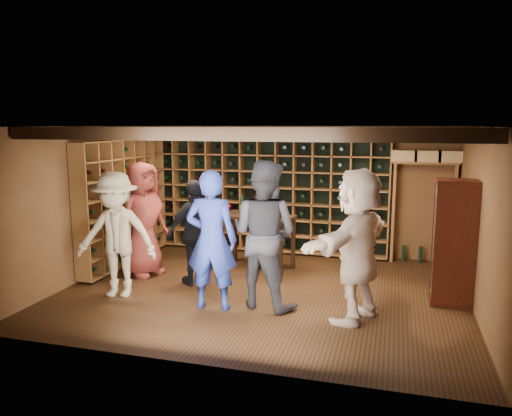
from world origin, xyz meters
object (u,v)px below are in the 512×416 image
(man_blue_shirt, at_px, (211,240))
(guest_khaki, at_px, (116,235))
(guest_red_floral, at_px, (143,219))
(display_cabinet, at_px, (453,245))
(guest_woman_black, at_px, (196,233))
(man_grey_suit, at_px, (264,235))
(guest_beige, at_px, (357,245))
(tasting_table, at_px, (256,222))

(man_blue_shirt, bearing_deg, guest_khaki, -11.12)
(guest_red_floral, relative_size, guest_khaki, 1.04)
(display_cabinet, height_order, guest_red_floral, guest_red_floral)
(man_blue_shirt, bearing_deg, guest_woman_black, -64.08)
(guest_red_floral, distance_m, guest_woman_black, 1.07)
(man_grey_suit, relative_size, guest_beige, 1.03)
(man_blue_shirt, distance_m, guest_beige, 1.96)
(display_cabinet, height_order, guest_woman_black, display_cabinet)
(man_blue_shirt, height_order, guest_beige, guest_beige)
(man_grey_suit, height_order, guest_woman_black, man_grey_suit)
(man_grey_suit, distance_m, guest_woman_black, 1.46)
(display_cabinet, distance_m, guest_woman_black, 3.83)
(man_blue_shirt, bearing_deg, man_grey_suit, -164.58)
(display_cabinet, relative_size, man_blue_shirt, 0.90)
(guest_woman_black, height_order, guest_beige, guest_beige)
(man_grey_suit, xyz_separation_m, guest_khaki, (-2.20, -0.17, -0.10))
(man_grey_suit, bearing_deg, man_blue_shirt, 38.21)
(man_grey_suit, height_order, tasting_table, man_grey_suit)
(man_blue_shirt, xyz_separation_m, guest_woman_black, (-0.62, 0.95, -0.13))
(man_grey_suit, xyz_separation_m, guest_woman_black, (-1.29, 0.67, -0.19))
(guest_woman_black, bearing_deg, guest_beige, 114.10)
(guest_khaki, bearing_deg, guest_beige, -8.96)
(guest_khaki, bearing_deg, man_grey_suit, -4.82)
(guest_khaki, relative_size, guest_beige, 0.93)
(guest_khaki, distance_m, tasting_table, 2.49)
(display_cabinet, relative_size, guest_khaki, 0.94)
(guest_khaki, xyz_separation_m, guest_beige, (3.48, 0.02, 0.07))
(guest_red_floral, height_order, guest_woman_black, guest_red_floral)
(display_cabinet, relative_size, guest_beige, 0.88)
(man_blue_shirt, height_order, guest_woman_black, man_blue_shirt)
(display_cabinet, bearing_deg, guest_beige, -142.47)
(guest_woman_black, bearing_deg, tasting_table, -171.36)
(man_blue_shirt, xyz_separation_m, man_grey_suit, (0.67, 0.28, 0.06))
(man_grey_suit, bearing_deg, guest_woman_black, -11.80)
(man_grey_suit, distance_m, guest_beige, 1.29)
(guest_beige, bearing_deg, man_blue_shirt, -62.40)
(display_cabinet, relative_size, guest_woman_black, 1.04)
(man_blue_shirt, bearing_deg, display_cabinet, -168.36)
(guest_red_floral, distance_m, guest_beige, 3.75)
(man_blue_shirt, height_order, guest_khaki, man_blue_shirt)
(guest_beige, bearing_deg, display_cabinet, 151.34)
(man_blue_shirt, distance_m, man_grey_suit, 0.73)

